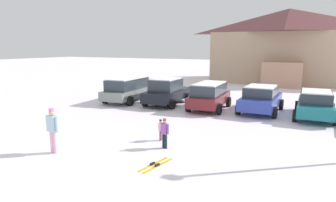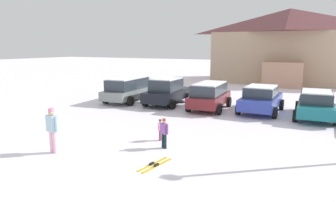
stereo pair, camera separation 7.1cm
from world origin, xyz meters
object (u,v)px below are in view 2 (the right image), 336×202
Objects in this scene: parked_maroon_van at (210,95)px; skier_adult_in_blue_parka at (52,128)px; parked_grey_wagon at (128,89)px; parked_teal_hatchback at (316,104)px; parked_blue_hatchback at (261,99)px; parked_black_sedan at (167,91)px; skier_child_in_purple_jacket at (164,132)px; skier_child_in_pink_snowsuit at (160,129)px; pair_of_skis at (155,165)px; ski_lodge at (288,45)px.

skier_adult_in_blue_parka reaches higher than parked_maroon_van.
parked_grey_wagon reaches higher than parked_teal_hatchback.
parked_maroon_van reaches higher than parked_blue_hatchback.
parked_black_sedan is 0.95× the size of parked_teal_hatchback.
skier_child_in_purple_jacket is (-4.96, -8.12, -0.12)m from parked_teal_hatchback.
parked_blue_hatchback is 7.97m from skier_child_in_pink_snowsuit.
parked_maroon_van is 5.91m from parked_teal_hatchback.
pair_of_skis is (3.88, 0.68, -0.92)m from skier_adult_in_blue_parka.
parked_blue_hatchback is (2.99, 0.60, -0.08)m from parked_maroon_van.
parked_black_sedan is 8.84m from skier_child_in_purple_jacket.
skier_adult_in_blue_parka is 4.05m from pair_of_skis.
skier_child_in_purple_jacket reaches higher than skier_child_in_pink_snowsuit.
parked_blue_hatchback is at bearing 11.35° from parked_maroon_van.
parked_teal_hatchback is (2.91, -0.16, -0.03)m from parked_blue_hatchback.
skier_adult_in_blue_parka is at bearing -131.74° from skier_child_in_pink_snowsuit.
skier_child_in_purple_jacket is 4.09m from skier_adult_in_blue_parka.
ski_lodge is at bearing 64.74° from parked_grey_wagon.
ski_lodge is 18.17m from parked_teal_hatchback.
parked_grey_wagon is 1.12× the size of parked_blue_hatchback.
pair_of_skis is (0.53, -1.63, -0.64)m from skier_child_in_purple_jacket.
parked_maroon_van is at bearing -175.77° from parked_teal_hatchback.
ski_lodge is 9.50× the size of skier_adult_in_blue_parka.
parked_teal_hatchback is at bearing -3.23° from parked_blue_hatchback.
parked_maroon_van is 0.98× the size of parked_blue_hatchback.
parked_maroon_van is at bearing 92.84° from skier_child_in_pink_snowsuit.
skier_child_in_purple_jacket is (0.94, -7.68, -0.23)m from parked_maroon_van.
skier_child_in_pink_snowsuit is (2.76, 3.09, -0.44)m from skier_adult_in_blue_parka.
parked_black_sedan is 1.02× the size of parked_maroon_van.
ski_lodge is at bearing 82.20° from parked_maroon_van.
skier_adult_in_blue_parka reaches higher than skier_child_in_pink_snowsuit.
parked_grey_wagon is 2.98m from parked_black_sedan.
parked_maroon_van reaches higher than skier_child_in_pink_snowsuit.
ski_lodge is 3.53× the size of parked_teal_hatchback.
skier_child_in_pink_snowsuit is at bearing -47.06° from parked_grey_wagon.
skier_child_in_purple_jacket is (-1.52, -25.68, -3.32)m from ski_lodge.
skier_child_in_purple_jacket reaches higher than pair_of_skis.
parked_teal_hatchback is 9.51m from skier_child_in_purple_jacket.
ski_lodge is 3.81× the size of parked_maroon_van.
ski_lodge is 3.35× the size of parked_grey_wagon.
parked_grey_wagon reaches higher than parked_maroon_van.
ski_lodge reaches higher than skier_child_in_pink_snowsuit.
parked_blue_hatchback is 2.91m from parked_teal_hatchback.
parked_blue_hatchback is at bearing 176.77° from parked_teal_hatchback.
skier_adult_in_blue_parka is (3.63, -9.95, 0.03)m from parked_grey_wagon.
pair_of_skis is at bearing -92.08° from ski_lodge.
parked_maroon_van is 3.05m from parked_blue_hatchback.
skier_child_in_pink_snowsuit is 0.59× the size of pair_of_skis.
parked_blue_hatchback reaches higher than pair_of_skis.
skier_child_in_pink_snowsuit is (-2.65, -7.51, -0.31)m from parked_blue_hatchback.
parked_maroon_van is at bearing -3.61° from parked_black_sedan.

